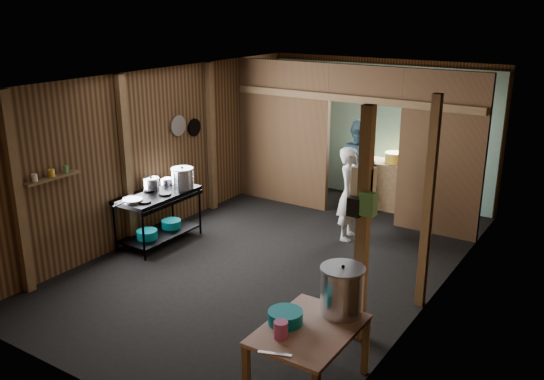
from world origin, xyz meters
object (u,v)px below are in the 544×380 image
Objects in this scene: prep_table at (308,358)px; stock_pot at (342,291)px; cook at (350,194)px; gas_range at (159,218)px; yellow_tub at (394,158)px; stove_pot_large at (183,179)px; pink_bucket at (281,330)px.

stock_pot is (0.13, 0.42, 0.56)m from prep_table.
cook is at bearing 114.43° from stock_pot.
prep_table is (3.71, -1.88, -0.08)m from gas_range.
stock_pot is 5.11m from yellow_tub.
stove_pot_large is 2.19× the size of pink_bucket.
stove_pot_large is at bearing -126.25° from yellow_tub.
stove_pot_large is at bearing 143.19° from pink_bucket.
stove_pot_large is 2.60m from cook.
pink_bucket is at bearing -36.81° from stove_pot_large.
stock_pot reaches higher than stove_pot_large.
yellow_tub is 0.23× the size of cook.
stove_pot_large is 3.79m from yellow_tub.
gas_range is 4.18m from pink_bucket.
gas_range is 0.70m from stove_pot_large.
pink_bucket is at bearing -78.34° from yellow_tub.
yellow_tub is (-1.16, 5.60, 0.21)m from pink_bucket.
gas_range is 0.92× the size of cook.
cook is (-1.46, 3.21, -0.15)m from stock_pot.
stock_pot is at bearing -163.60° from cook.
cook is at bearing 110.18° from prep_table.
prep_table is 4.25m from stove_pot_large.
stock_pot is 0.35× the size of cook.
cook reaches higher than prep_table.
prep_table is 0.75× the size of cook.
stove_pot_large is at bearing 113.45° from cook.
stock_pot reaches higher than prep_table.
cook is (-1.33, 3.62, 0.41)m from prep_table.
yellow_tub is (2.41, 3.45, 0.54)m from gas_range.
stove_pot_large is 4.11m from stock_pot.
prep_table is at bearing -26.83° from gas_range.
gas_range is 4.13m from stock_pot.
stock_pot is 3.52m from cook.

